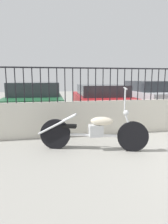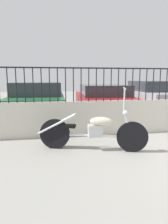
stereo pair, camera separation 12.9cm
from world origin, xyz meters
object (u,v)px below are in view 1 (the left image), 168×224
object	(u,v)px
car_green	(36,99)
car_red	(100,99)
car_silver	(148,96)
motorcycle_white	(88,131)

from	to	relation	value
car_green	car_red	xyz separation A→B (m)	(2.51, -0.18, -0.04)
car_red	car_silver	xyz separation A→B (m)	(2.29, 0.39, 0.06)
car_red	car_silver	bearing A→B (deg)	-76.41
car_red	car_silver	world-z (taller)	car_silver
motorcycle_white	car_green	world-z (taller)	car_green
motorcycle_white	car_silver	xyz separation A→B (m)	(3.64, 4.18, 0.29)
motorcycle_white	car_silver	distance (m)	5.55
motorcycle_white	car_green	distance (m)	4.14
car_red	motorcycle_white	bearing A→B (deg)	164.23
car_green	car_silver	bearing A→B (deg)	-85.23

